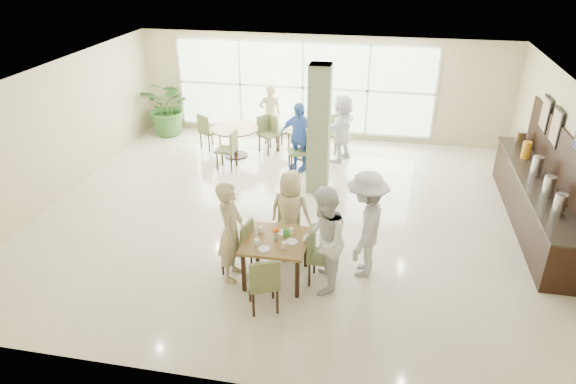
% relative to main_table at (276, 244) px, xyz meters
% --- Properties ---
extents(ground, '(10.00, 10.00, 0.00)m').
position_rel_main_table_xyz_m(ground, '(-0.20, 2.21, -0.66)').
color(ground, beige).
rests_on(ground, ground).
extents(room_shell, '(10.00, 10.00, 10.00)m').
position_rel_main_table_xyz_m(room_shell, '(-0.20, 2.21, 1.04)').
color(room_shell, white).
rests_on(room_shell, ground).
extents(window_bank, '(7.00, 0.04, 7.00)m').
position_rel_main_table_xyz_m(window_bank, '(-0.70, 6.67, 0.74)').
color(window_bank, silver).
rests_on(window_bank, ground).
extents(column, '(0.45, 0.45, 2.80)m').
position_rel_main_table_xyz_m(column, '(0.20, 3.41, 0.74)').
color(column, '#707B55').
rests_on(column, ground).
extents(main_table, '(1.02, 1.02, 0.75)m').
position_rel_main_table_xyz_m(main_table, '(0.00, 0.00, 0.00)').
color(main_table, brown).
rests_on(main_table, ground).
extents(round_table_left, '(1.18, 1.18, 0.75)m').
position_rel_main_table_xyz_m(round_table_left, '(-2.13, 4.95, -0.07)').
color(round_table_left, brown).
rests_on(round_table_left, ground).
extents(round_table_right, '(1.03, 1.03, 0.75)m').
position_rel_main_table_xyz_m(round_table_right, '(-0.36, 5.24, -0.11)').
color(round_table_right, brown).
rests_on(round_table_right, ground).
extents(chairs_main_table, '(1.95, 2.09, 0.95)m').
position_rel_main_table_xyz_m(chairs_main_table, '(-0.00, 0.02, -0.19)').
color(chairs_main_table, '#5C6437').
rests_on(chairs_main_table, ground).
extents(chairs_table_left, '(2.21, 1.78, 0.95)m').
position_rel_main_table_xyz_m(chairs_table_left, '(-2.14, 4.96, -0.19)').
color(chairs_table_left, '#5C6437').
rests_on(chairs_table_left, ground).
extents(chairs_table_right, '(2.16, 1.98, 0.95)m').
position_rel_main_table_xyz_m(chairs_table_right, '(-0.39, 5.27, -0.19)').
color(chairs_table_right, '#5C6437').
rests_on(chairs_table_right, ground).
extents(tabletop_clutter, '(0.70, 0.74, 0.21)m').
position_rel_main_table_xyz_m(tabletop_clutter, '(0.01, -0.01, 0.15)').
color(tabletop_clutter, white).
rests_on(tabletop_clutter, main_table).
extents(buffet_counter, '(0.64, 4.70, 1.95)m').
position_rel_main_table_xyz_m(buffet_counter, '(4.50, 2.72, -0.11)').
color(buffet_counter, black).
rests_on(buffet_counter, ground).
extents(framed_art_a, '(0.05, 0.55, 0.70)m').
position_rel_main_table_xyz_m(framed_art_a, '(4.75, 3.21, 1.19)').
color(framed_art_a, black).
rests_on(framed_art_a, ground).
extents(framed_art_b, '(0.05, 0.55, 0.70)m').
position_rel_main_table_xyz_m(framed_art_b, '(4.75, 4.01, 1.19)').
color(framed_art_b, black).
rests_on(framed_art_b, ground).
extents(potted_plant, '(1.73, 1.73, 1.59)m').
position_rel_main_table_xyz_m(potted_plant, '(-4.38, 6.11, 0.13)').
color(potted_plant, '#346829').
rests_on(potted_plant, ground).
extents(teen_left, '(0.44, 0.64, 1.72)m').
position_rel_main_table_xyz_m(teen_left, '(-0.72, -0.08, 0.20)').
color(teen_left, tan).
rests_on(teen_left, ground).
extents(teen_far, '(0.81, 0.54, 1.54)m').
position_rel_main_table_xyz_m(teen_far, '(0.07, 0.89, 0.11)').
color(teen_far, tan).
rests_on(teen_far, ground).
extents(teen_right, '(0.73, 0.91, 1.77)m').
position_rel_main_table_xyz_m(teen_right, '(0.78, -0.11, 0.22)').
color(teen_right, white).
rests_on(teen_right, ground).
extents(teen_standing, '(0.82, 1.26, 1.84)m').
position_rel_main_table_xyz_m(teen_standing, '(1.39, 0.45, 0.26)').
color(teen_standing, '#B8B8BA').
rests_on(teen_standing, ground).
extents(adult_a, '(1.10, 0.84, 1.67)m').
position_rel_main_table_xyz_m(adult_a, '(-0.41, 4.42, 0.17)').
color(adult_a, '#4677D2').
rests_on(adult_a, ground).
extents(adult_b, '(1.23, 1.70, 1.69)m').
position_rel_main_table_xyz_m(adult_b, '(0.54, 5.22, 0.18)').
color(adult_b, white).
rests_on(adult_b, ground).
extents(adult_standing, '(0.69, 0.57, 1.63)m').
position_rel_main_table_xyz_m(adult_standing, '(-1.46, 6.02, 0.15)').
color(adult_standing, tan).
rests_on(adult_standing, ground).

